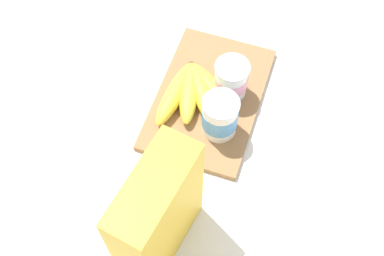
% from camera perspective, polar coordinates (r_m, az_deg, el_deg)
% --- Properties ---
extents(ground_plane, '(2.40, 2.40, 0.00)m').
position_cam_1_polar(ground_plane, '(1.09, 1.86, 3.16)').
color(ground_plane, silver).
extents(cutting_board, '(0.33, 0.21, 0.01)m').
position_cam_1_polar(cutting_board, '(1.08, 1.87, 3.36)').
color(cutting_board, olive).
rests_on(cutting_board, ground_plane).
extents(cereal_box, '(0.19, 0.10, 0.26)m').
position_cam_1_polar(cereal_box, '(0.84, -3.84, -9.71)').
color(cereal_box, yellow).
rests_on(cereal_box, ground_plane).
extents(yogurt_cup_front, '(0.07, 0.07, 0.09)m').
position_cam_1_polar(yogurt_cup_front, '(1.05, 4.41, 5.44)').
color(yogurt_cup_front, white).
rests_on(yogurt_cup_front, cutting_board).
extents(yogurt_cup_back, '(0.07, 0.07, 0.10)m').
position_cam_1_polar(yogurt_cup_back, '(1.00, 3.15, 1.31)').
color(yogurt_cup_back, white).
rests_on(yogurt_cup_back, cutting_board).
extents(banana_bunch, '(0.18, 0.17, 0.04)m').
position_cam_1_polar(banana_bunch, '(1.06, 0.19, 4.09)').
color(banana_bunch, yellow).
rests_on(banana_bunch, cutting_board).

